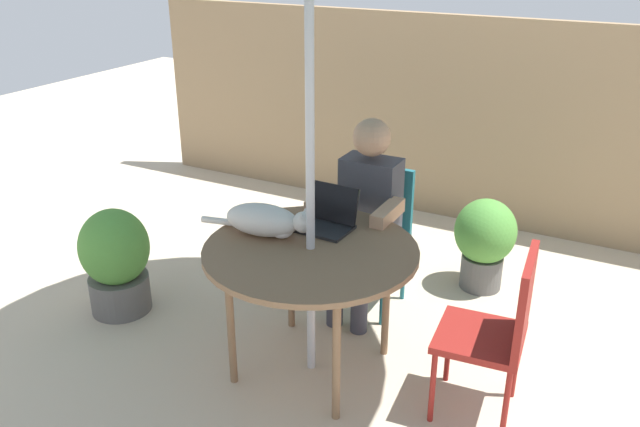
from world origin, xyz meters
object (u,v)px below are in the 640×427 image
(patio_table, at_px, (311,258))
(chair_occupied, at_px, (375,226))
(laptop, at_px, (327,215))
(potted_plant_near_fence, at_px, (485,239))
(person_seated, at_px, (365,210))
(cat, at_px, (267,221))
(chair_empty, at_px, (500,325))
(potted_plant_by_chair, at_px, (116,260))

(patio_table, relative_size, chair_occupied, 1.25)
(laptop, xyz_separation_m, potted_plant_near_fence, (0.62, 1.02, -0.44))
(person_seated, bearing_deg, laptop, -97.19)
(laptop, bearing_deg, chair_occupied, 84.86)
(person_seated, xyz_separation_m, potted_plant_near_fence, (0.57, 0.63, -0.33))
(chair_occupied, height_order, cat, cat)
(chair_empty, bearing_deg, cat, -176.94)
(chair_empty, height_order, potted_plant_near_fence, chair_empty)
(person_seated, relative_size, potted_plant_near_fence, 1.96)
(chair_empty, distance_m, person_seated, 1.13)
(patio_table, height_order, person_seated, person_seated)
(patio_table, relative_size, cat, 1.67)
(potted_plant_near_fence, bearing_deg, laptop, -121.23)
(person_seated, xyz_separation_m, laptop, (-0.05, -0.39, 0.10))
(patio_table, distance_m, potted_plant_near_fence, 1.45)
(potted_plant_near_fence, xyz_separation_m, potted_plant_by_chair, (-1.90, -1.34, -0.00))
(patio_table, xyz_separation_m, person_seated, (0.00, 0.67, 0.01))
(chair_empty, bearing_deg, patio_table, -174.67)
(person_seated, relative_size, cat, 1.86)
(cat, height_order, potted_plant_by_chair, cat)
(laptop, bearing_deg, chair_empty, -10.59)
(cat, bearing_deg, patio_table, -4.95)
(patio_table, distance_m, chair_empty, 0.97)
(cat, relative_size, potted_plant_by_chair, 0.97)
(chair_occupied, distance_m, person_seated, 0.23)
(chair_empty, bearing_deg, potted_plant_by_chair, -176.83)
(cat, bearing_deg, potted_plant_near_fence, 56.54)
(person_seated, xyz_separation_m, cat, (-0.27, -0.64, 0.12))
(chair_occupied, xyz_separation_m, laptop, (-0.05, -0.55, 0.28))
(chair_empty, xyz_separation_m, potted_plant_near_fence, (-0.38, 1.21, -0.16))
(patio_table, height_order, chair_occupied, chair_occupied)
(potted_plant_by_chair, bearing_deg, chair_empty, 3.17)
(cat, height_order, potted_plant_near_fence, cat)
(chair_occupied, height_order, laptop, laptop)
(patio_table, height_order, chair_empty, chair_empty)
(laptop, height_order, potted_plant_by_chair, laptop)
(chair_occupied, bearing_deg, laptop, -95.14)
(patio_table, xyz_separation_m, potted_plant_near_fence, (0.57, 1.30, -0.32))
(chair_empty, distance_m, cat, 1.26)
(laptop, bearing_deg, cat, -131.38)
(laptop, distance_m, potted_plant_near_fence, 1.27)
(chair_occupied, bearing_deg, patio_table, -90.00)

